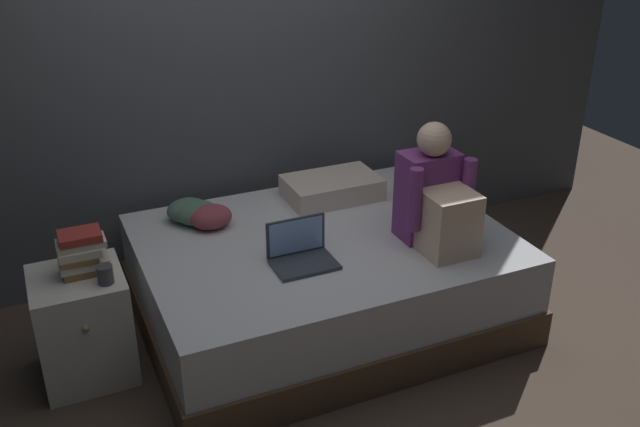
{
  "coord_description": "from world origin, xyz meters",
  "views": [
    {
      "loc": [
        -1.22,
        -2.83,
        2.33
      ],
      "look_at": [
        0.09,
        0.1,
        0.77
      ],
      "focal_mm": 39.84,
      "sensor_mm": 36.0,
      "label": 1
    }
  ],
  "objects_px": {
    "laptop": "(301,253)",
    "person_sitting": "(436,200)",
    "nightstand": "(83,326)",
    "book_stack": "(81,253)",
    "mug": "(105,275)",
    "clothes_pile": "(198,213)",
    "bed": "(324,278)",
    "pillow": "(332,188)"
  },
  "relations": [
    {
      "from": "laptop",
      "to": "person_sitting",
      "type": "bearing_deg",
      "value": -6.57
    },
    {
      "from": "nightstand",
      "to": "book_stack",
      "type": "height_order",
      "value": "book_stack"
    },
    {
      "from": "mug",
      "to": "clothes_pile",
      "type": "xyz_separation_m",
      "value": [
        0.59,
        0.52,
        -0.03
      ]
    },
    {
      "from": "bed",
      "to": "pillow",
      "type": "height_order",
      "value": "pillow"
    },
    {
      "from": "book_stack",
      "to": "laptop",
      "type": "bearing_deg",
      "value": -14.06
    },
    {
      "from": "clothes_pile",
      "to": "pillow",
      "type": "bearing_deg",
      "value": 1.22
    },
    {
      "from": "laptop",
      "to": "book_stack",
      "type": "height_order",
      "value": "book_stack"
    },
    {
      "from": "book_stack",
      "to": "clothes_pile",
      "type": "height_order",
      "value": "book_stack"
    },
    {
      "from": "nightstand",
      "to": "clothes_pile",
      "type": "relative_size",
      "value": 1.67
    },
    {
      "from": "bed",
      "to": "mug",
      "type": "relative_size",
      "value": 22.22
    },
    {
      "from": "bed",
      "to": "book_stack",
      "type": "distance_m",
      "value": 1.32
    },
    {
      "from": "book_stack",
      "to": "clothes_pile",
      "type": "relative_size",
      "value": 0.68
    },
    {
      "from": "laptop",
      "to": "pillow",
      "type": "distance_m",
      "value": 0.82
    },
    {
      "from": "bed",
      "to": "clothes_pile",
      "type": "height_order",
      "value": "clothes_pile"
    },
    {
      "from": "nightstand",
      "to": "laptop",
      "type": "relative_size",
      "value": 1.78
    },
    {
      "from": "bed",
      "to": "book_stack",
      "type": "height_order",
      "value": "book_stack"
    },
    {
      "from": "bed",
      "to": "pillow",
      "type": "relative_size",
      "value": 3.57
    },
    {
      "from": "clothes_pile",
      "to": "person_sitting",
      "type": "bearing_deg",
      "value": -33.62
    },
    {
      "from": "pillow",
      "to": "laptop",
      "type": "bearing_deg",
      "value": -126.01
    },
    {
      "from": "nightstand",
      "to": "mug",
      "type": "xyz_separation_m",
      "value": [
        0.13,
        -0.12,
        0.33
      ]
    },
    {
      "from": "person_sitting",
      "to": "pillow",
      "type": "xyz_separation_m",
      "value": [
        -0.25,
        0.75,
        -0.19
      ]
    },
    {
      "from": "laptop",
      "to": "pillow",
      "type": "relative_size",
      "value": 0.57
    },
    {
      "from": "bed",
      "to": "clothes_pile",
      "type": "bearing_deg",
      "value": 143.36
    },
    {
      "from": "bed",
      "to": "mug",
      "type": "bearing_deg",
      "value": -175.54
    },
    {
      "from": "nightstand",
      "to": "book_stack",
      "type": "relative_size",
      "value": 2.47
    },
    {
      "from": "pillow",
      "to": "nightstand",
      "type": "bearing_deg",
      "value": -164.87
    },
    {
      "from": "pillow",
      "to": "book_stack",
      "type": "relative_size",
      "value": 2.44
    },
    {
      "from": "nightstand",
      "to": "mug",
      "type": "bearing_deg",
      "value": -42.69
    },
    {
      "from": "mug",
      "to": "book_stack",
      "type": "bearing_deg",
      "value": 121.08
    },
    {
      "from": "nightstand",
      "to": "person_sitting",
      "type": "height_order",
      "value": "person_sitting"
    },
    {
      "from": "pillow",
      "to": "mug",
      "type": "distance_m",
      "value": 1.53
    },
    {
      "from": "person_sitting",
      "to": "bed",
      "type": "bearing_deg",
      "value": 150.07
    },
    {
      "from": "person_sitting",
      "to": "laptop",
      "type": "distance_m",
      "value": 0.77
    },
    {
      "from": "nightstand",
      "to": "person_sitting",
      "type": "relative_size",
      "value": 0.87
    },
    {
      "from": "person_sitting",
      "to": "laptop",
      "type": "relative_size",
      "value": 2.05
    },
    {
      "from": "nightstand",
      "to": "mug",
      "type": "height_order",
      "value": "mug"
    },
    {
      "from": "pillow",
      "to": "mug",
      "type": "xyz_separation_m",
      "value": [
        -1.43,
        -0.54,
        0.03
      ]
    },
    {
      "from": "person_sitting",
      "to": "clothes_pile",
      "type": "bearing_deg",
      "value": 146.38
    },
    {
      "from": "person_sitting",
      "to": "book_stack",
      "type": "height_order",
      "value": "person_sitting"
    },
    {
      "from": "person_sitting",
      "to": "clothes_pile",
      "type": "height_order",
      "value": "person_sitting"
    },
    {
      "from": "bed",
      "to": "person_sitting",
      "type": "distance_m",
      "value": 0.78
    },
    {
      "from": "mug",
      "to": "person_sitting",
      "type": "bearing_deg",
      "value": -6.92
    }
  ]
}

